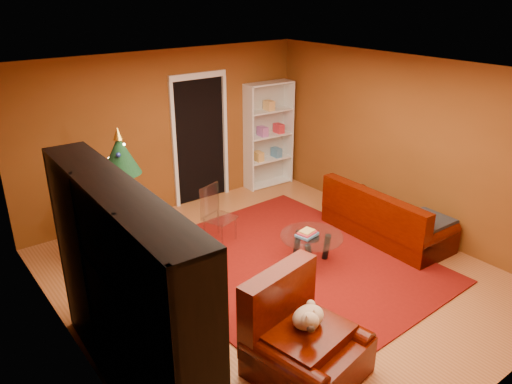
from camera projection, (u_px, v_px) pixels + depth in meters
floor at (275, 277)px, 6.49m from camera, size 5.00×5.50×0.05m
ceiling at (278, 71)px, 5.47m from camera, size 5.00×5.50×0.05m
wall_back at (166, 133)px, 8.01m from camera, size 5.00×0.05×2.60m
wall_left at (64, 245)px, 4.56m from camera, size 0.05×5.50×2.60m
wall_right at (407, 145)px, 7.39m from camera, size 0.05×5.50×2.60m
doorway at (200, 142)px, 8.41m from camera, size 1.06×0.60×2.16m
rug at (289, 265)px, 6.71m from camera, size 3.26×3.76×0.02m
media_unit at (126, 297)px, 4.27m from camera, size 0.49×2.69×2.05m
christmas_tree at (124, 195)px, 6.70m from camera, size 1.19×1.19×1.84m
gift_box_teal at (96, 253)px, 6.69m from camera, size 0.41×0.41×0.33m
gift_box_green at (164, 247)px, 6.90m from camera, size 0.35×0.35×0.27m
gift_box_red at (137, 214)px, 7.93m from camera, size 0.26×0.26×0.24m
white_bookshelf at (269, 135)px, 9.09m from camera, size 0.93×0.37×1.97m
armchair at (308, 339)px, 4.71m from camera, size 1.21×1.21×0.81m
dog at (308, 317)px, 4.69m from camera, size 0.45×0.37×0.26m
sofa at (388, 212)px, 7.34m from camera, size 0.89×1.91×0.81m
coffee_table at (311, 249)px, 6.68m from camera, size 0.99×0.99×0.52m
acrylic_chair at (220, 218)px, 7.20m from camera, size 0.51×0.53×0.77m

